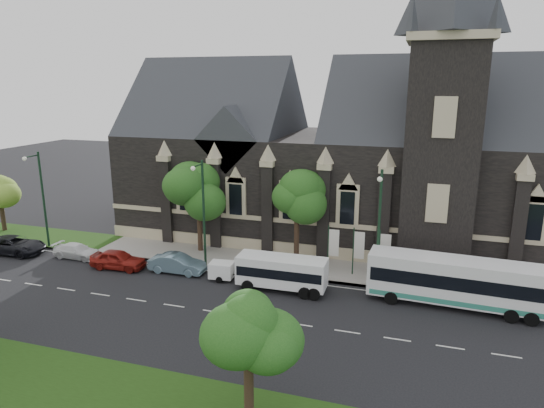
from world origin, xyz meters
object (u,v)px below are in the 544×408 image
at_px(tree_park_east, 253,330).
at_px(tree_walk_left, 201,190).
at_px(tree_walk_far, 2,188).
at_px(tree_walk_right, 300,196).
at_px(street_lamp_near, 379,223).
at_px(box_trailer, 222,270).
at_px(sedan, 177,264).
at_px(street_lamp_mid, 202,208).
at_px(shuttle_bus, 282,271).
at_px(car_far_red, 118,259).
at_px(car_far_white, 77,251).
at_px(street_lamp_far, 41,195).
at_px(banner_flag_left, 332,245).
at_px(banner_flag_center, 357,248).
at_px(banner_flag_right, 383,250).
at_px(tour_coach, 456,281).
at_px(car_far_black, 14,245).

height_order(tree_park_east, tree_walk_left, tree_walk_left).
height_order(tree_walk_left, tree_walk_far, tree_walk_left).
relative_size(tree_walk_right, tree_walk_left, 1.02).
height_order(street_lamp_near, box_trailer, street_lamp_near).
bearing_deg(sedan, tree_walk_far, 76.99).
bearing_deg(street_lamp_mid, shuttle_bus, -17.64).
height_order(tree_walk_left, shuttle_bus, tree_walk_left).
distance_m(car_far_red, car_far_white, 5.05).
height_order(street_lamp_far, shuttle_bus, street_lamp_far).
bearing_deg(street_lamp_far, street_lamp_near, 0.00).
bearing_deg(street_lamp_near, street_lamp_far, 180.00).
xyz_separation_m(tree_park_east, banner_flag_left, (0.11, 18.32, -2.24)).
distance_m(tree_park_east, banner_flag_center, 18.58).
bearing_deg(banner_flag_center, car_far_white, -172.47).
bearing_deg(street_lamp_mid, car_far_red, -160.94).
height_order(tree_walk_far, street_lamp_near, street_lamp_near).
distance_m(tree_walk_left, banner_flag_center, 14.58).
relative_size(car_far_red, car_far_white, 1.07).
relative_size(banner_flag_right, car_far_red, 0.87).
height_order(tour_coach, sedan, tour_coach).
xyz_separation_m(tree_walk_far, street_lamp_far, (7.82, -3.08, 0.49)).
distance_m(street_lamp_near, banner_flag_right, 3.34).
bearing_deg(sedan, car_far_white, 86.82).
xyz_separation_m(banner_flag_center, car_far_black, (-30.08, -3.92, -1.60)).
distance_m(street_lamp_near, box_trailer, 12.53).
distance_m(tree_walk_right, banner_flag_left, 4.92).
bearing_deg(banner_flag_center, box_trailer, -158.89).
bearing_deg(box_trailer, shuttle_bus, -10.15).
distance_m(tree_park_east, car_far_white, 26.88).
distance_m(tree_walk_right, car_far_red, 15.97).
height_order(banner_flag_center, tour_coach, banner_flag_center).
relative_size(banner_flag_left, banner_flag_center, 1.00).
bearing_deg(car_far_black, car_far_red, -95.61).
relative_size(tree_park_east, car_far_red, 1.37).
bearing_deg(box_trailer, street_lamp_far, 168.91).
bearing_deg(car_far_red, street_lamp_far, 72.70).
height_order(box_trailer, car_far_white, box_trailer).
xyz_separation_m(street_lamp_far, tour_coach, (35.43, -1.38, -3.26)).
height_order(tour_coach, car_far_white, tour_coach).
xyz_separation_m(tree_park_east, car_far_white, (-21.84, 15.16, -4.00)).
relative_size(tree_walk_right, sedan, 1.69).
height_order(tree_walk_right, box_trailer, tree_walk_right).
xyz_separation_m(tree_walk_far, tour_coach, (43.26, -4.46, -2.77)).
relative_size(tree_walk_far, banner_flag_left, 1.57).
bearing_deg(street_lamp_mid, sedan, -134.47).
bearing_deg(tree_walk_right, car_far_white, -165.51).
height_order(tree_walk_left, box_trailer, tree_walk_left).
bearing_deg(car_far_red, tree_walk_right, -70.15).
height_order(shuttle_bus, car_far_white, shuttle_bus).
xyz_separation_m(tree_walk_right, tour_coach, (12.22, -5.00, -3.97)).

